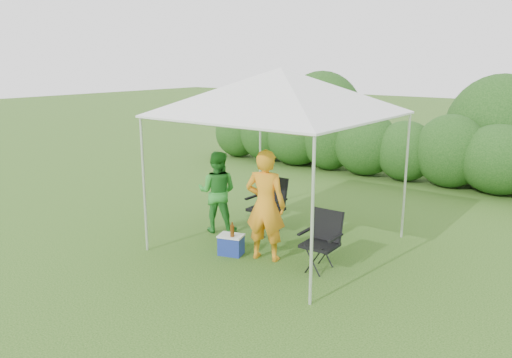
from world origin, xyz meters
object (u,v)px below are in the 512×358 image
Objects in this scene: cooler at (231,245)px; woman at (217,192)px; chair_right at (323,237)px; canopy at (280,92)px; man at (265,205)px; chair_left at (269,201)px.

woman is at bearing 123.99° from cooler.
chair_right is 2.31m from woman.
chair_right is at bearing 145.62° from woman.
cooler is at bearing -110.87° from canopy.
woman is (-2.28, 0.32, 0.23)m from chair_right.
man is 1.51m from woman.
canopy is at bearing -39.39° from chair_left.
cooler is at bearing -82.82° from chair_left.
chair_left is (-0.48, 0.39, -1.92)m from canopy.
man is at bearing 1.43° from cooler.
canopy is 2.18× the size of woman.
canopy is 7.05× the size of cooler.
chair_right is 0.89× the size of chair_left.
chair_right is at bearing 176.56° from man.
man reaches higher than woman.
woman is at bearing -37.08° from man.
cooler is at bearing -166.29° from chair_right.
cooler is (0.89, -0.71, -0.55)m from woman.
canopy reaches higher than chair_left.
chair_right is at bearing -2.15° from cooler.
chair_left is at bearing 140.88° from canopy.
canopy is at bearing 51.43° from cooler.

